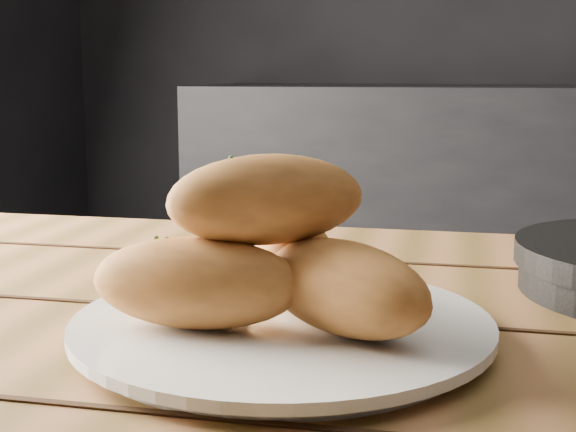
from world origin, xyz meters
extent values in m
cube|color=#915E36|center=(-0.59, -0.34, 0.73)|extent=(1.35, 0.96, 0.04)
cylinder|color=silver|center=(-0.70, -0.30, 0.76)|extent=(0.28, 0.28, 0.01)
cylinder|color=silver|center=(-0.70, -0.30, 0.76)|extent=(0.31, 0.31, 0.01)
ellipsoid|color=#CA7C38|center=(-0.75, -0.34, 0.80)|extent=(0.15, 0.07, 0.06)
ellipsoid|color=#CA7C38|center=(-0.65, -0.33, 0.80)|extent=(0.16, 0.14, 0.06)
ellipsoid|color=#CA7C38|center=(-0.70, -0.25, 0.80)|extent=(0.10, 0.15, 0.06)
ellipsoid|color=#CA7C38|center=(-0.71, -0.31, 0.86)|extent=(0.16, 0.14, 0.06)
camera|label=1|loc=(-0.57, -0.85, 0.95)|focal=50.00mm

